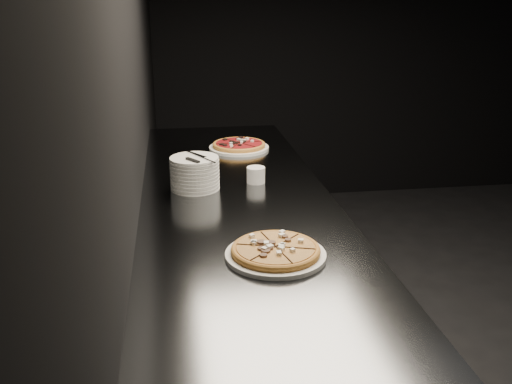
{
  "coord_description": "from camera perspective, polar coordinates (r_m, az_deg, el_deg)",
  "views": [
    {
      "loc": [
        -2.36,
        -2.1,
        1.67
      ],
      "look_at": [
        -2.08,
        -0.19,
        1.0
      ],
      "focal_mm": 40.0,
      "sensor_mm": 36.0,
      "label": 1
    }
  ],
  "objects": [
    {
      "name": "wall_left",
      "position": [
        2.12,
        -12.32,
        11.46
      ],
      "size": [
        0.02,
        5.0,
        2.8
      ],
      "primitive_type": "cube",
      "color": "black",
      "rests_on": "floor"
    },
    {
      "name": "ramekin",
      "position": [
        2.38,
        -0.01,
        1.76
      ],
      "size": [
        0.08,
        0.08,
        0.07
      ],
      "color": "silver",
      "rests_on": "counter"
    },
    {
      "name": "pizza_tomato",
      "position": [
        2.9,
        -1.72,
        4.65
      ],
      "size": [
        0.3,
        0.3,
        0.04
      ],
      "rotation": [
        0.0,
        0.0,
        0.11
      ],
      "color": "white",
      "rests_on": "counter"
    },
    {
      "name": "wall_back",
      "position": [
        5.18,
        19.47,
        15.24
      ],
      "size": [
        5.0,
        0.02,
        2.8
      ],
      "primitive_type": "cube",
      "color": "black",
      "rests_on": "floor"
    },
    {
      "name": "cutlery",
      "position": [
        2.28,
        -6.0,
        3.44
      ],
      "size": [
        0.1,
        0.2,
        0.01
      ],
      "rotation": [
        0.0,
        0.0,
        0.6
      ],
      "color": "silver",
      "rests_on": "plate_stack"
    },
    {
      "name": "counter",
      "position": [
        2.43,
        -1.84,
        -10.59
      ],
      "size": [
        0.74,
        2.44,
        0.92
      ],
      "color": "#585B5F",
      "rests_on": "floor"
    },
    {
      "name": "pizza_mushroom",
      "position": [
        1.72,
        1.97,
        -5.97
      ],
      "size": [
        0.34,
        0.34,
        0.04
      ],
      "rotation": [
        0.0,
        0.0,
        -0.3
      ],
      "color": "white",
      "rests_on": "counter"
    },
    {
      "name": "plate_stack",
      "position": [
        2.31,
        -6.15,
        1.9
      ],
      "size": [
        0.2,
        0.2,
        0.13
      ],
      "color": "white",
      "rests_on": "counter"
    }
  ]
}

